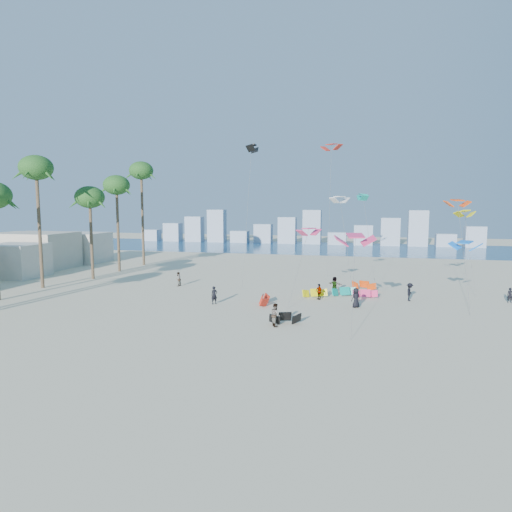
# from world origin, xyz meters

# --- Properties ---
(ground) EXTENTS (220.00, 220.00, 0.00)m
(ground) POSITION_xyz_m (0.00, 0.00, 0.00)
(ground) COLOR beige
(ground) RESTS_ON ground
(ocean) EXTENTS (220.00, 220.00, 0.00)m
(ocean) POSITION_xyz_m (0.00, 72.00, 0.01)
(ocean) COLOR navy
(ocean) RESTS_ON ground
(kitesurfer_near) EXTENTS (0.77, 0.74, 1.77)m
(kitesurfer_near) POSITION_xyz_m (-0.42, 12.53, 0.88)
(kitesurfer_near) COLOR black
(kitesurfer_near) RESTS_ON ground
(kitesurfer_mid) EXTENTS (1.05, 1.14, 1.88)m
(kitesurfer_mid) POSITION_xyz_m (7.03, 6.01, 0.94)
(kitesurfer_mid) COLOR gray
(kitesurfer_mid) RESTS_ON ground
(kitesurfers_far) EXTENTS (36.81, 7.95, 1.91)m
(kitesurfers_far) POSITION_xyz_m (11.18, 18.73, 0.90)
(kitesurfers_far) COLOR black
(kitesurfers_far) RESTS_ON ground
(grounded_kites) EXTENTS (12.11, 18.61, 0.92)m
(grounded_kites) POSITION_xyz_m (10.15, 16.85, 0.45)
(grounded_kites) COLOR red
(grounded_kites) RESTS_ON ground
(flying_kites) EXTENTS (25.90, 32.43, 18.57)m
(flying_kites) POSITION_xyz_m (12.95, 21.35, 11.13)
(flying_kites) COLOR #EE3572
(flying_kites) RESTS_ON ground
(palm_row) EXTENTS (6.07, 44.80, 16.60)m
(palm_row) POSITION_xyz_m (-21.48, 16.21, 11.88)
(palm_row) COLOR brown
(palm_row) RESTS_ON ground
(distant_skyline) EXTENTS (85.00, 3.00, 8.40)m
(distant_skyline) POSITION_xyz_m (-1.19, 82.00, 3.09)
(distant_skyline) COLOR #9EADBF
(distant_skyline) RESTS_ON ground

